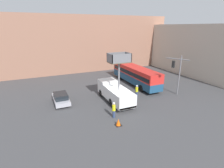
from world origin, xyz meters
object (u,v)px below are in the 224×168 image
utility_truck (115,91)px  city_bus (135,74)px  traffic_light_pole (177,70)px  parked_car_curbside (61,98)px  road_worker_directing (137,91)px  traffic_cone_near_truck (118,122)px  road_worker_near_truck (114,110)px

utility_truck → city_bus: (6.56, 5.49, 0.39)m
utility_truck → city_bus: size_ratio=0.60×
traffic_light_pole → parked_car_curbside: 16.63m
road_worker_directing → traffic_cone_near_truck: 8.28m
traffic_light_pole → road_worker_directing: 6.46m
traffic_light_pole → parked_car_curbside: traffic_light_pole is taller
road_worker_near_truck → road_worker_directing: bearing=36.0°
traffic_light_pole → city_bus: bearing=106.7°
road_worker_near_truck → traffic_light_pole: bearing=10.0°
road_worker_near_truck → parked_car_curbside: road_worker_near_truck is taller
city_bus → road_worker_directing: 6.30m
traffic_light_pole → road_worker_directing: size_ratio=3.17×
city_bus → road_worker_directing: bearing=139.0°
utility_truck → traffic_cone_near_truck: 6.35m
road_worker_directing → utility_truck: bearing=-51.7°
road_worker_near_truck → parked_car_curbside: size_ratio=0.45×
utility_truck → road_worker_directing: (3.55, 0.04, -0.55)m
utility_truck → road_worker_directing: utility_truck is taller
utility_truck → parked_car_curbside: 7.30m
traffic_light_pole → road_worker_near_truck: bearing=-169.5°
city_bus → road_worker_directing: city_bus is taller
traffic_light_pole → road_worker_near_truck: (-10.84, -2.02, -3.06)m
utility_truck → traffic_light_pole: (8.82, -2.07, 2.53)m
city_bus → road_worker_near_truck: size_ratio=6.51×
road_worker_directing → parked_car_curbside: 10.68m
road_worker_directing → parked_car_curbside: size_ratio=0.44×
city_bus → road_worker_directing: size_ratio=6.60×
utility_truck → parked_car_curbside: utility_truck is taller
road_worker_directing → traffic_cone_near_truck: (-5.84, -5.84, -0.59)m
city_bus → parked_car_curbside: bearing=91.1°
city_bus → traffic_cone_near_truck: size_ratio=16.61×
city_bus → traffic_light_pole: (2.26, -7.55, 2.13)m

